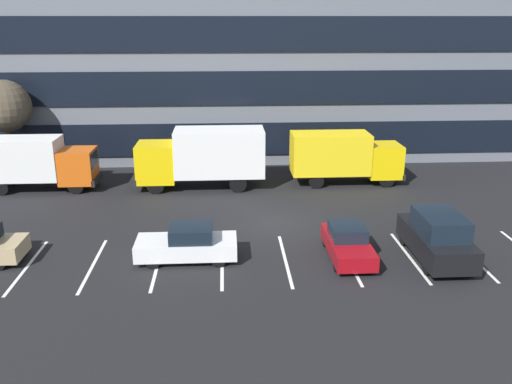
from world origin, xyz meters
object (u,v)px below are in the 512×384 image
Objects in this scene: box_truck_yellow_all at (344,155)px; bare_tree at (4,106)px; sedan_white at (188,244)px; box_truck_yellow at (203,155)px; sedan_maroon at (348,243)px; suv_black at (437,237)px; box_truck_orange at (35,161)px.

box_truck_yellow_all is 22.39m from bare_tree.
sedan_white is 0.69× the size of bare_tree.
box_truck_yellow is 1.96× the size of sedan_maroon.
sedan_maroon is at bearing 173.92° from suv_black.
box_truck_yellow reaches higher than box_truck_yellow_all.
sedan_white is at bearing -91.89° from box_truck_yellow.
bare_tree reaches higher than box_truck_orange.
sedan_maroon is at bearing -101.03° from box_truck_yellow_all.
box_truck_orange is at bearing -179.26° from box_truck_yellow_all.
box_truck_yellow_all reaches higher than sedan_maroon.
box_truck_yellow_all is at bearing 78.97° from sedan_maroon.
sedan_maroon is 0.64× the size of bare_tree.
bare_tree reaches higher than box_truck_yellow_all.
box_truck_yellow_all is 0.89× the size of box_truck_yellow.
bare_tree reaches higher than sedan_white.
suv_black is (10.61, -11.25, -1.04)m from box_truck_yellow.
bare_tree is (-23.66, 14.81, 3.64)m from suv_black.
bare_tree is at bearing 128.44° from box_truck_orange.
box_truck_orange reaches higher than suv_black.
bare_tree is (-13.05, 3.56, 2.60)m from box_truck_yellow.
box_truck_yellow is at bearing 121.87° from sedan_maroon.
box_truck_yellow reaches higher than sedan_maroon.
box_truck_orange is 10.32m from box_truck_yellow.
box_truck_yellow_all is at bearing 0.74° from box_truck_orange.
sedan_white is at bearing -47.25° from box_truck_orange.
sedan_white is (-10.96, 0.59, -0.30)m from suv_black.
box_truck_yellow_all is at bearing -8.27° from bare_tree.
suv_black is 3.91m from sedan_maroon.
box_truck_orange is at bearing 147.29° from sedan_maroon.
box_truck_yellow is 1.66× the size of suv_black.
bare_tree reaches higher than suv_black.
box_truck_yellow reaches higher than suv_black.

